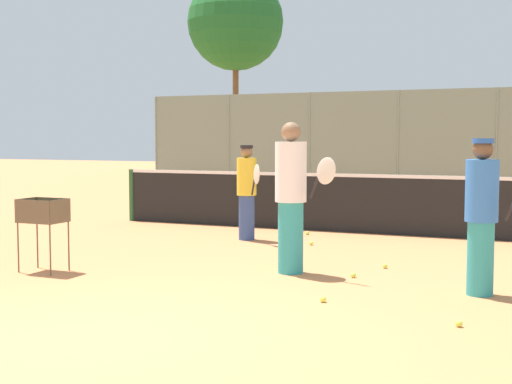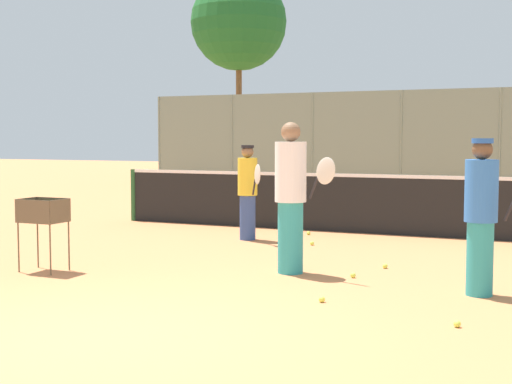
% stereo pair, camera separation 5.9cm
% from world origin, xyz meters
% --- Properties ---
extents(ground_plane, '(80.00, 80.00, 0.00)m').
position_xyz_m(ground_plane, '(0.00, 0.00, 0.00)').
color(ground_plane, '#D37F4C').
extents(tennis_net, '(9.33, 0.10, 1.07)m').
position_xyz_m(tennis_net, '(0.00, 7.55, 0.56)').
color(tennis_net, '#26592D').
rests_on(tennis_net, ground_plane).
extents(back_fence, '(22.19, 0.08, 3.32)m').
position_xyz_m(back_fence, '(-0.00, 19.04, 1.66)').
color(back_fence, gray).
rests_on(back_fence, ground_plane).
extents(tree_2, '(4.39, 4.39, 9.19)m').
position_xyz_m(tree_2, '(-10.42, 24.98, 6.98)').
color(tree_2, brown).
rests_on(tree_2, ground_plane).
extents(player_white_outfit, '(0.82, 0.55, 1.71)m').
position_xyz_m(player_white_outfit, '(2.82, 3.11, 0.89)').
color(player_white_outfit, teal).
rests_on(player_white_outfit, ground_plane).
extents(player_red_cap, '(0.92, 0.49, 1.91)m').
position_xyz_m(player_red_cap, '(0.46, 3.48, 0.98)').
color(player_red_cap, teal).
rests_on(player_red_cap, ground_plane).
extents(player_yellow_shirt, '(0.66, 0.70, 1.60)m').
position_xyz_m(player_yellow_shirt, '(-1.27, 5.96, 0.83)').
color(player_yellow_shirt, '#334C8C').
rests_on(player_yellow_shirt, ground_plane).
extents(ball_cart, '(0.56, 0.41, 0.94)m').
position_xyz_m(ball_cart, '(-2.49, 2.30, 0.71)').
color(ball_cart, brown).
rests_on(ball_cart, ground_plane).
extents(tennis_ball_1, '(0.07, 0.07, 0.07)m').
position_xyz_m(tennis_ball_1, '(-0.07, 5.81, 0.03)').
color(tennis_ball_1, '#D1E54C').
rests_on(tennis_ball_1, ground_plane).
extents(tennis_ball_2, '(0.07, 0.07, 0.07)m').
position_xyz_m(tennis_ball_2, '(-0.54, 6.95, 0.03)').
color(tennis_ball_2, '#D1E54C').
rests_on(tennis_ball_2, ground_plane).
extents(tennis_ball_3, '(0.07, 0.07, 0.07)m').
position_xyz_m(tennis_ball_3, '(1.49, 4.28, 0.03)').
color(tennis_ball_3, '#D1E54C').
rests_on(tennis_ball_3, ground_plane).
extents(tennis_ball_4, '(0.07, 0.07, 0.07)m').
position_xyz_m(tennis_ball_4, '(1.35, 2.10, 0.03)').
color(tennis_ball_4, '#D1E54C').
rests_on(tennis_ball_4, ground_plane).
extents(tennis_ball_7, '(0.07, 0.07, 0.07)m').
position_xyz_m(tennis_ball_7, '(2.79, 1.65, 0.03)').
color(tennis_ball_7, '#D1E54C').
rests_on(tennis_ball_7, ground_plane).
extents(tennis_ball_8, '(0.07, 0.07, 0.07)m').
position_xyz_m(tennis_ball_8, '(1.28, 3.50, 0.03)').
color(tennis_ball_8, '#D1E54C').
rests_on(tennis_ball_8, ground_plane).
extents(parked_car, '(4.20, 1.70, 1.60)m').
position_xyz_m(parked_car, '(0.32, 21.08, 0.66)').
color(parked_car, '#3F4C8C').
rests_on(parked_car, ground_plane).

